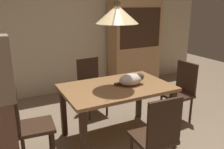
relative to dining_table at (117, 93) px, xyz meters
The scene contains 9 objects.
back_wall 2.25m from the dining_table, 88.47° to the left, with size 6.40×0.10×2.90m, color beige.
dining_table is the anchor object (origin of this frame).
chair_left_side 1.14m from the dining_table, behind, with size 0.43×0.43×0.93m.
chair_near_front 0.89m from the dining_table, 90.27° to the right, with size 0.42×0.42×0.93m.
chair_far_back 0.89m from the dining_table, 90.46° to the left, with size 0.43×0.43×0.93m.
chair_right_side 1.14m from the dining_table, ahead, with size 0.42×0.42×0.93m.
cat_sleeping 0.27m from the dining_table, 12.13° to the right, with size 0.39×0.25×0.16m.
pendant_lamp 1.01m from the dining_table, behind, with size 0.52×0.52×1.30m.
hutch_bookcase 2.27m from the dining_table, 51.85° to the left, with size 1.12×0.45×1.85m.
Camera 1 is at (-1.44, -2.00, 1.78)m, focal length 37.85 mm.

